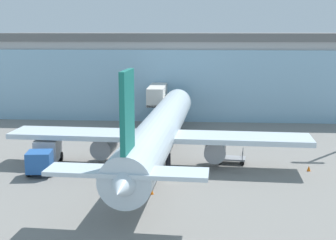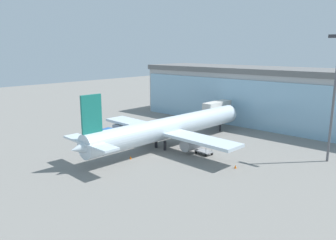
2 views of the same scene
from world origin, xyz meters
name	(u,v)px [view 1 (image 1 of 2)]	position (x,y,z in m)	size (l,w,h in m)	color
ground	(166,181)	(0.00, 0.00, 0.00)	(240.00, 240.00, 0.00)	gray
terminal_building	(185,73)	(0.00, 35.40, 6.44)	(58.32, 16.38, 12.88)	#A9A9A9
jet_bridge	(159,94)	(-3.20, 25.52, 4.43)	(2.38, 11.97, 5.81)	beige
airplane	(160,131)	(-1.09, 5.67, 3.40)	(29.76, 38.96, 10.81)	silver
catering_truck	(46,153)	(-12.16, 3.24, 1.47)	(3.34, 7.54, 2.65)	#2659A5
baggage_cart	(231,158)	(6.21, 6.21, 0.50)	(2.96, 1.91, 1.50)	gray
safety_cone_nose	(152,191)	(-0.85, -3.57, 0.28)	(0.36, 0.36, 0.55)	orange
safety_cone_wingtip	(309,168)	(13.52, 4.07, 0.28)	(0.36, 0.36, 0.55)	orange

